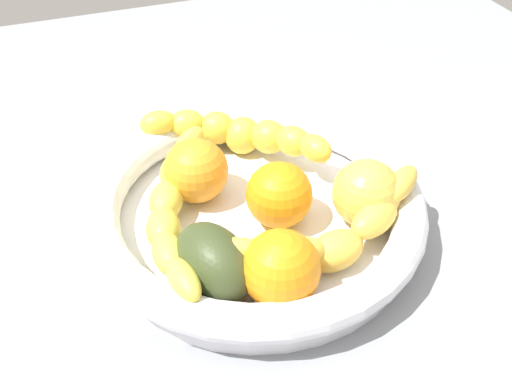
% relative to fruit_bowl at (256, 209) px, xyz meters
% --- Properties ---
extents(kitchen_counter, '(1.20, 1.20, 0.03)m').
position_rel_fruit_bowl_xyz_m(kitchen_counter, '(0.00, 0.00, -0.04)').
color(kitchen_counter, gray).
rests_on(kitchen_counter, ground).
extents(fruit_bowl, '(0.33, 0.33, 0.05)m').
position_rel_fruit_bowl_xyz_m(fruit_bowl, '(0.00, 0.00, 0.00)').
color(fruit_bowl, white).
rests_on(fruit_bowl, kitchen_counter).
extents(banana_draped_left, '(0.24, 0.09, 0.05)m').
position_rel_fruit_bowl_xyz_m(banana_draped_left, '(-0.04, 0.08, 0.02)').
color(banana_draped_left, yellow).
rests_on(banana_draped_left, fruit_bowl).
extents(banana_draped_right, '(0.10, 0.24, 0.04)m').
position_rel_fruit_bowl_xyz_m(banana_draped_right, '(0.08, -0.01, 0.02)').
color(banana_draped_right, yellow).
rests_on(banana_draped_right, fruit_bowl).
extents(banana_arching_top, '(0.18, 0.14, 0.05)m').
position_rel_fruit_bowl_xyz_m(banana_arching_top, '(-0.02, -0.10, 0.02)').
color(banana_arching_top, yellow).
rests_on(banana_arching_top, fruit_bowl).
extents(orange_front, '(0.06, 0.06, 0.06)m').
position_rel_fruit_bowl_xyz_m(orange_front, '(-0.02, 0.01, 0.02)').
color(orange_front, orange).
rests_on(orange_front, fruit_bowl).
extents(orange_mid_left, '(0.07, 0.07, 0.07)m').
position_rel_fruit_bowl_xyz_m(orange_mid_left, '(0.05, -0.05, 0.02)').
color(orange_mid_left, orange).
rests_on(orange_mid_left, fruit_bowl).
extents(orange_mid_right, '(0.07, 0.07, 0.07)m').
position_rel_fruit_bowl_xyz_m(orange_mid_right, '(0.02, 0.10, 0.02)').
color(orange_mid_right, orange).
rests_on(orange_mid_right, fruit_bowl).
extents(avocado_dark, '(0.08, 0.10, 0.06)m').
position_rel_fruit_bowl_xyz_m(avocado_dark, '(0.07, 0.07, 0.02)').
color(avocado_dark, '#364222').
rests_on(avocado_dark, fruit_bowl).
extents(apple_yellow, '(0.07, 0.07, 0.07)m').
position_rel_fruit_bowl_xyz_m(apple_yellow, '(-0.10, 0.04, 0.02)').
color(apple_yellow, '#E9BC47').
rests_on(apple_yellow, fruit_bowl).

